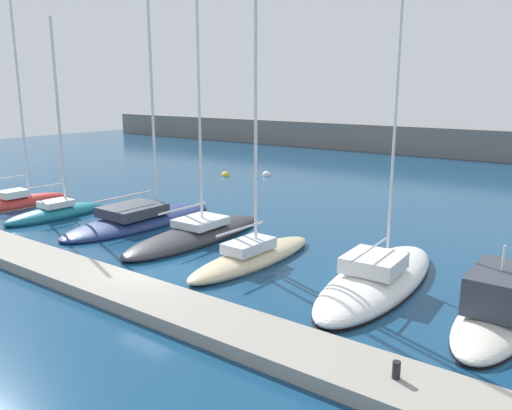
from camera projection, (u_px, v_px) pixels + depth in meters
The scene contains 13 objects.
ground_plane at pixel (157, 278), 20.16m from camera, with size 120.00×120.00×0.00m, color navy.
dock_pier at pixel (116, 288), 18.58m from camera, with size 39.11×2.23×0.43m, color gray.
breakwater_seawall at pixel (468, 143), 54.12m from camera, with size 108.00×2.80×3.08m, color slate.
sailboat_red_nearest at pixel (19, 202), 32.11m from camera, with size 1.66×6.82×13.97m.
sailboat_teal_second at pixel (57, 211), 29.60m from camera, with size 2.04×6.22×11.30m.
sailboat_navy_third at pixel (140, 217), 28.17m from camera, with size 3.44×9.90×21.42m.
sailboat_charcoal_fourth at pixel (196, 233), 25.30m from camera, with size 2.74×9.18×16.31m.
sailboat_sand_fifth at pixel (253, 254), 21.83m from camera, with size 2.22×7.60×13.43m.
sailboat_white_sixth at pixel (378, 279), 19.29m from camera, with size 3.22×9.39×17.21m.
motorboat_ivory_seventh at pixel (497, 310), 16.09m from camera, with size 2.15×6.30×2.82m.
mooring_buoy_yellow at pixel (225, 176), 43.54m from camera, with size 0.69×0.69×0.69m, color yellow.
mooring_buoy_white at pixel (267, 175), 43.68m from camera, with size 0.73×0.73×0.73m, color white.
dock_bollard at pixel (396, 370), 12.36m from camera, with size 0.20×0.20×0.44m, color black.
Camera 1 is at (14.48, -12.94, 7.26)m, focal length 36.25 mm.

